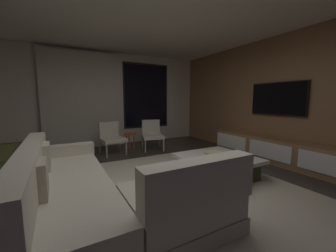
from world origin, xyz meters
name	(u,v)px	position (x,y,z in m)	size (l,w,h in m)	color
floor	(161,193)	(0.00, 0.00, 0.00)	(9.20, 9.20, 0.00)	#332B26
back_wall_with_window	(102,99)	(-0.06, 3.62, 1.34)	(6.60, 0.30, 2.70)	beige
media_wall	(292,99)	(3.06, 0.00, 1.35)	(0.12, 7.80, 2.70)	#8E6642
area_rug	(185,190)	(0.35, -0.10, 0.01)	(3.20, 3.80, 0.01)	beige
sectional_couch	(94,194)	(-0.92, -0.20, 0.29)	(1.98, 2.50, 0.82)	#B1A997
coffee_table	(217,166)	(1.13, 0.09, 0.19)	(1.16, 1.16, 0.36)	#32381A
book_stack_on_coffee_table	(213,155)	(1.03, 0.07, 0.41)	(0.29, 0.22, 0.10)	#3857AC
accent_chair_near_window	(152,133)	(0.98, 2.46, 0.43)	(0.65, 0.67, 0.78)	#B2ADA0
accent_chair_by_curtain	(111,136)	(-0.09, 2.53, 0.43)	(0.61, 0.62, 0.78)	#B2ADA0
side_stool	(130,137)	(0.40, 2.56, 0.37)	(0.32, 0.32, 0.46)	#BF4C1E
media_console	(277,151)	(2.77, 0.05, 0.25)	(0.46, 3.10, 0.52)	#8E6642
mounted_tv	(277,99)	(2.95, 0.25, 1.35)	(0.05, 1.22, 0.71)	black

